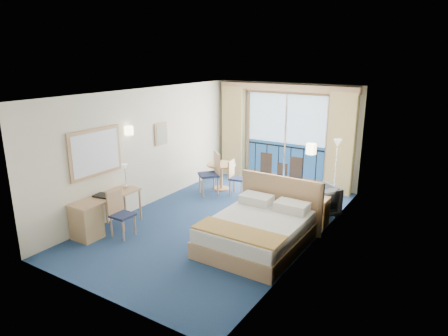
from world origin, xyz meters
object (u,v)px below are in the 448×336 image
round_table (221,170)px  table_chair_b (212,171)px  nightstand (316,211)px  armchair (318,200)px  desk (91,217)px  desk_chair (119,211)px  table_chair_a (235,175)px  bed (258,230)px  floor_lamp (337,155)px

round_table → table_chair_b: 0.46m
nightstand → round_table: size_ratio=0.79×
armchair → round_table: 2.78m
nightstand → table_chair_b: (-2.87, 0.42, 0.31)m
table_chair_b → nightstand: bearing=32.8°
armchair → nightstand: bearing=50.3°
desk → desk_chair: 0.56m
table_chair_a → table_chair_b: bearing=112.9°
table_chair_a → nightstand: bearing=-117.0°
table_chair_b → bed: bearing=1.5°
table_chair_a → bed: bearing=-150.6°
bed → armchair: bearing=77.8°
armchair → table_chair_b: bearing=-52.6°
desk → table_chair_b: table_chair_b is taller
desk_chair → table_chair_b: size_ratio=0.84×
bed → floor_lamp: bearing=81.8°
nightstand → desk_chair: (-3.05, -2.52, 0.21)m
round_table → table_chair_a: table_chair_a is taller
bed → table_chair_b: (-2.30, 1.90, 0.30)m
bed → table_chair_b: bearing=140.4°
armchair → desk_chair: bearing=-8.4°
armchair → round_table: bearing=-62.0°
armchair → table_chair_a: bearing=-60.1°
desk_chair → table_chair_b: 2.95m
bed → desk: bed is taller
nightstand → armchair: bearing=104.9°
bed → armchair: 2.05m
bed → round_table: bearing=134.6°
floor_lamp → table_chair_b: (-2.74, -1.18, -0.54)m
armchair → desk: bearing=-9.5°
bed → table_chair_a: bed is taller
table_chair_a → armchair: bearing=-105.4°
nightstand → table_chair_a: (-2.39, 0.73, 0.19)m
desk_chair → table_chair_a: size_ratio=1.04×
floor_lamp → table_chair_b: bearing=-156.7°
floor_lamp → table_chair_a: 2.51m
armchair → desk: (-3.35, -3.36, 0.05)m
nightstand → armchair: armchair is taller
table_chair_b → floor_lamp: bearing=64.4°
bed → table_chair_b: bed is taller
nightstand → round_table: 3.02m
floor_lamp → desk: 5.62m
armchair → floor_lamp: (0.01, 1.08, 0.81)m
floor_lamp → round_table: floor_lamp is taller
bed → nightstand: 1.59m
round_table → table_chair_a: size_ratio=0.87×
round_table → table_chair_b: table_chair_b is taller
armchair → round_table: (-2.75, 0.35, 0.18)m
armchair → desk: 4.75m
desk → desk_chair: size_ratio=1.66×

